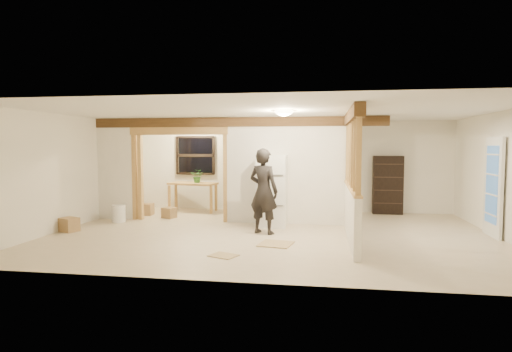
% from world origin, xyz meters
% --- Properties ---
extents(floor, '(9.00, 6.50, 0.01)m').
position_xyz_m(floor, '(0.00, 0.00, -0.01)').
color(floor, '#C9B396').
rests_on(floor, ground).
extents(ceiling, '(9.00, 6.50, 0.01)m').
position_xyz_m(ceiling, '(0.00, 0.00, 2.50)').
color(ceiling, white).
extents(wall_back, '(9.00, 0.01, 2.50)m').
position_xyz_m(wall_back, '(0.00, 3.25, 1.25)').
color(wall_back, silver).
rests_on(wall_back, floor).
extents(wall_front, '(9.00, 0.01, 2.50)m').
position_xyz_m(wall_front, '(0.00, -3.25, 1.25)').
color(wall_front, silver).
rests_on(wall_front, floor).
extents(wall_left, '(0.01, 6.50, 2.50)m').
position_xyz_m(wall_left, '(-4.50, 0.00, 1.25)').
color(wall_left, silver).
rests_on(wall_left, floor).
extents(wall_right, '(0.01, 6.50, 2.50)m').
position_xyz_m(wall_right, '(4.50, 0.00, 1.25)').
color(wall_right, silver).
rests_on(wall_right, floor).
extents(partition_left_stub, '(0.90, 0.12, 2.50)m').
position_xyz_m(partition_left_stub, '(-4.05, 1.20, 1.25)').
color(partition_left_stub, white).
rests_on(partition_left_stub, floor).
extents(partition_center, '(2.80, 0.12, 2.50)m').
position_xyz_m(partition_center, '(0.20, 1.20, 1.25)').
color(partition_center, white).
rests_on(partition_center, floor).
extents(doorway_frame, '(2.46, 0.14, 2.20)m').
position_xyz_m(doorway_frame, '(-2.40, 1.20, 1.10)').
color(doorway_frame, tan).
rests_on(doorway_frame, floor).
extents(header_beam_back, '(7.00, 0.18, 0.22)m').
position_xyz_m(header_beam_back, '(-1.00, 1.20, 2.38)').
color(header_beam_back, '#53371C').
rests_on(header_beam_back, ceiling).
extents(header_beam_right, '(0.18, 3.30, 0.22)m').
position_xyz_m(header_beam_right, '(1.60, -0.40, 2.38)').
color(header_beam_right, '#53371C').
rests_on(header_beam_right, ceiling).
extents(pony_wall, '(0.12, 3.20, 1.00)m').
position_xyz_m(pony_wall, '(1.60, -0.40, 0.50)').
color(pony_wall, white).
rests_on(pony_wall, floor).
extents(stud_partition, '(0.14, 3.20, 1.32)m').
position_xyz_m(stud_partition, '(1.60, -0.40, 1.66)').
color(stud_partition, tan).
rests_on(stud_partition, pony_wall).
extents(window_back, '(1.12, 0.10, 1.10)m').
position_xyz_m(window_back, '(-2.60, 3.17, 1.55)').
color(window_back, black).
rests_on(window_back, wall_back).
extents(french_door, '(0.12, 0.86, 2.00)m').
position_xyz_m(french_door, '(4.42, 0.40, 1.00)').
color(french_door, white).
rests_on(french_door, floor).
extents(ceiling_dome_main, '(0.36, 0.36, 0.16)m').
position_xyz_m(ceiling_dome_main, '(0.30, -0.50, 2.48)').
color(ceiling_dome_main, '#FFEABF').
rests_on(ceiling_dome_main, ceiling).
extents(ceiling_dome_util, '(0.32, 0.32, 0.14)m').
position_xyz_m(ceiling_dome_util, '(-2.50, 2.30, 2.48)').
color(ceiling_dome_util, '#FFEABF').
rests_on(ceiling_dome_util, ceiling).
extents(hanging_bulb, '(0.07, 0.07, 0.07)m').
position_xyz_m(hanging_bulb, '(-2.00, 1.60, 2.18)').
color(hanging_bulb, '#FFD88C').
rests_on(hanging_bulb, ceiling).
extents(refrigerator, '(0.66, 0.64, 1.61)m').
position_xyz_m(refrigerator, '(-0.09, 0.82, 0.81)').
color(refrigerator, white).
rests_on(refrigerator, floor).
extents(woman, '(0.76, 0.64, 1.77)m').
position_xyz_m(woman, '(-0.16, -0.02, 0.89)').
color(woman, '#292727').
rests_on(woman, floor).
extents(work_table, '(1.39, 0.89, 0.81)m').
position_xyz_m(work_table, '(-2.51, 2.63, 0.40)').
color(work_table, tan).
rests_on(work_table, floor).
extents(potted_plant, '(0.35, 0.31, 0.37)m').
position_xyz_m(potted_plant, '(-2.36, 2.59, 0.99)').
color(potted_plant, '#326128').
rests_on(potted_plant, work_table).
extents(shop_vac, '(0.59, 0.59, 0.67)m').
position_xyz_m(shop_vac, '(-4.07, 2.11, 0.33)').
color(shop_vac, '#9E1413').
rests_on(shop_vac, floor).
extents(bookshelf, '(0.78, 0.26, 1.56)m').
position_xyz_m(bookshelf, '(2.76, 3.05, 0.78)').
color(bookshelf, black).
rests_on(bookshelf, floor).
extents(bucket, '(0.41, 0.41, 0.41)m').
position_xyz_m(bucket, '(-3.78, 0.77, 0.21)').
color(bucket, white).
rests_on(bucket, floor).
extents(box_util_a, '(0.38, 0.35, 0.26)m').
position_xyz_m(box_util_a, '(-2.80, 1.52, 0.13)').
color(box_util_a, '#987549').
rests_on(box_util_a, floor).
extents(box_util_b, '(0.34, 0.34, 0.30)m').
position_xyz_m(box_util_b, '(-3.55, 1.88, 0.15)').
color(box_util_b, '#987549').
rests_on(box_util_b, floor).
extents(box_front, '(0.45, 0.41, 0.29)m').
position_xyz_m(box_front, '(-4.29, -0.46, 0.15)').
color(box_front, '#987549').
rests_on(box_front, floor).
extents(floor_panel_near, '(0.67, 0.67, 0.02)m').
position_xyz_m(floor_panel_near, '(0.20, -0.98, 0.01)').
color(floor_panel_near, tan).
rests_on(floor_panel_near, floor).
extents(floor_panel_far, '(0.53, 0.49, 0.01)m').
position_xyz_m(floor_panel_far, '(-0.56, -1.94, 0.01)').
color(floor_panel_far, tan).
rests_on(floor_panel_far, floor).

